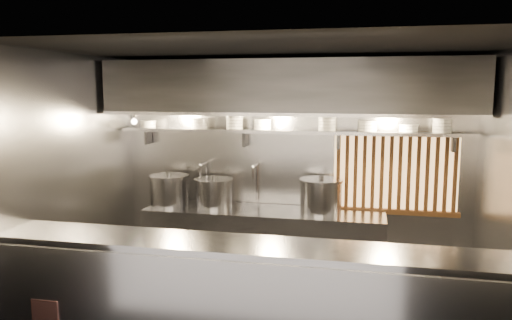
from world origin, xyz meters
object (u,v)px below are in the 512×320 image
at_px(heat_lamp, 133,117).
at_px(stock_pot_right, 321,196).
at_px(stock_pot_left, 214,193).
at_px(pendant_bulb, 281,126).
at_px(stock_pot_mid, 169,190).

xyz_separation_m(heat_lamp, stock_pot_right, (2.31, 0.31, -0.96)).
bearing_deg(stock_pot_right, stock_pot_left, -179.93).
distance_m(pendant_bulb, stock_pot_mid, 1.70).
distance_m(stock_pot_left, stock_pot_mid, 0.60).
height_order(pendant_bulb, stock_pot_mid, pendant_bulb).
bearing_deg(stock_pot_left, heat_lamp, -161.97).
distance_m(pendant_bulb, stock_pot_left, 1.23).
relative_size(stock_pot_left, stock_pot_right, 0.87).
relative_size(pendant_bulb, stock_pot_right, 0.30).
xyz_separation_m(stock_pot_left, stock_pot_right, (1.37, 0.00, 0.02)).
relative_size(heat_lamp, pendant_bulb, 1.87).
relative_size(heat_lamp, stock_pot_right, 0.55).
bearing_deg(stock_pot_left, stock_pot_mid, -178.05).
xyz_separation_m(pendant_bulb, stock_pot_left, (-0.86, -0.04, -0.87)).
xyz_separation_m(stock_pot_mid, stock_pot_right, (1.98, 0.02, 0.01)).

